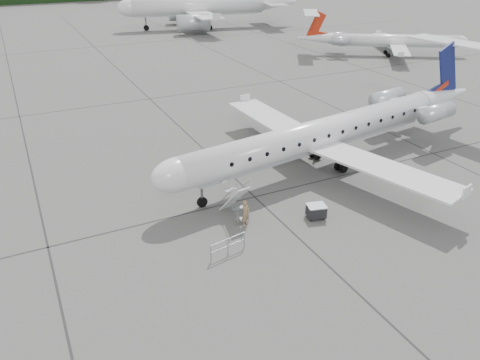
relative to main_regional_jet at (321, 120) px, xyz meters
name	(u,v)px	position (x,y,z in m)	size (l,w,h in m)	color
ground	(373,218)	(-0.98, -7.41, -3.82)	(320.00, 320.00, 0.00)	#555553
main_regional_jet	(321,120)	(0.00, 0.00, 0.00)	(29.80, 21.46, 7.64)	silver
airstair	(234,200)	(-8.59, -3.51, -2.62)	(0.85, 2.10, 2.39)	silver
passenger	(246,213)	(-8.41, -4.70, -2.99)	(0.61, 0.40, 1.67)	olive
safety_railing	(228,247)	(-10.60, -6.91, -3.32)	(2.20, 0.08, 1.00)	gray
baggage_cart	(316,211)	(-4.16, -5.87, -3.35)	(1.08, 0.87, 0.94)	black
bg_regional_right	(395,34)	(32.42, 27.38, -0.77)	(23.28, 16.76, 6.11)	silver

